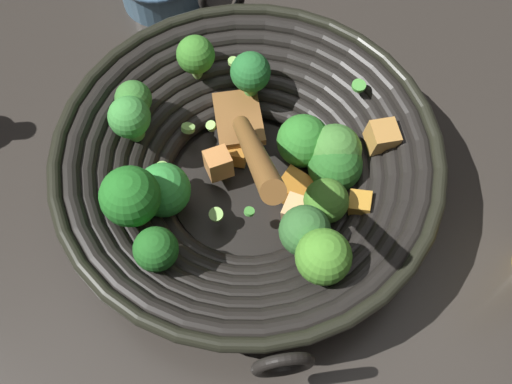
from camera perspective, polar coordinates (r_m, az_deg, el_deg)
ground_plane at (r=0.65m, az=-0.75°, el=0.22°), size 4.00×4.00×0.00m
wok at (r=0.60m, az=-0.76°, el=2.56°), size 0.39×0.40×0.25m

